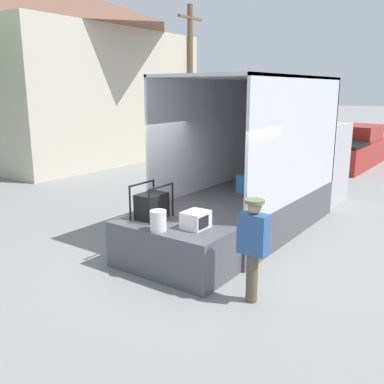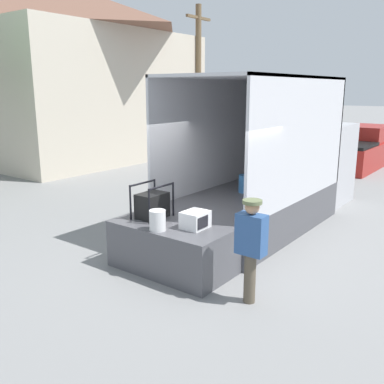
% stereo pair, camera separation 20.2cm
% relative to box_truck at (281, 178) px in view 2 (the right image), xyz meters
% --- Properties ---
extents(ground_plane, '(160.00, 160.00, 0.00)m').
position_rel_box_truck_xyz_m(ground_plane, '(-3.74, 0.00, -0.97)').
color(ground_plane, gray).
extents(box_truck, '(6.49, 2.26, 3.44)m').
position_rel_box_truck_xyz_m(box_truck, '(0.00, 0.00, 0.00)').
color(box_truck, '#B2B2B7').
rests_on(box_truck, ground).
extents(tailgate_deck, '(1.20, 2.15, 0.86)m').
position_rel_box_truck_xyz_m(tailgate_deck, '(-4.34, 0.00, -0.54)').
color(tailgate_deck, '#4C4C51').
rests_on(tailgate_deck, ground).
extents(microwave, '(0.45, 0.39, 0.29)m').
position_rel_box_truck_xyz_m(microwave, '(-4.28, -0.45, 0.03)').
color(microwave, white).
rests_on(microwave, tailgate_deck).
extents(portable_generator, '(0.69, 0.50, 0.64)m').
position_rel_box_truck_xyz_m(portable_generator, '(-4.25, 0.55, 0.13)').
color(portable_generator, black).
rests_on(portable_generator, tailgate_deck).
extents(orange_bucket, '(0.28, 0.28, 0.35)m').
position_rel_box_truck_xyz_m(orange_bucket, '(-4.76, -0.02, 0.06)').
color(orange_bucket, silver).
rests_on(orange_bucket, tailgate_deck).
extents(worker_person, '(0.29, 0.44, 1.61)m').
position_rel_box_truck_xyz_m(worker_person, '(-4.58, -1.70, 0.01)').
color(worker_person, brown).
rests_on(worker_person, ground).
extents(pickup_truck_red, '(5.43, 1.87, 1.66)m').
position_rel_box_truck_xyz_m(pickup_truck_red, '(8.67, 0.54, -0.28)').
color(pickup_truck_red, maroon).
rests_on(pickup_truck_red, ground).
extents(house_backdrop, '(10.17, 8.18, 7.60)m').
position_rel_box_truck_xyz_m(house_backdrop, '(3.35, 12.14, 2.90)').
color(house_backdrop, beige).
rests_on(house_backdrop, ground).
extents(utility_pole, '(1.80, 0.28, 7.05)m').
position_rel_box_truck_xyz_m(utility_pole, '(7.54, 8.16, 2.70)').
color(utility_pole, brown).
rests_on(utility_pole, ground).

